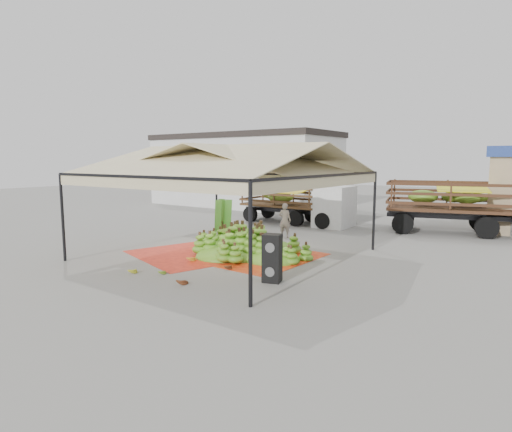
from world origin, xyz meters
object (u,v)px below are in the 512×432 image
Objects in this scene: speaker_stack at (272,258)px; truck_right at (477,201)px; truck_left at (300,200)px; banana_heap at (246,240)px; vendor at (285,220)px.

speaker_stack is 0.18× the size of truck_right.
truck_left is (-4.99, 10.27, 0.61)m from speaker_stack.
banana_heap is at bearing -137.52° from truck_right.
truck_right is (6.18, 9.72, 1.02)m from banana_heap.
speaker_stack is 0.89× the size of vendor.
banana_heap is 8.17m from truck_left.
truck_left reaches higher than banana_heap.
banana_heap is 0.81× the size of truck_left.
truck_left is (-1.52, 4.02, 0.53)m from vendor.
truck_left is 8.59m from truck_right.
banana_heap is 3.63× the size of speaker_stack.
speaker_stack is 7.14m from vendor.
banana_heap is at bearing 121.93° from speaker_stack.
vendor reaches higher than speaker_stack.
banana_heap is 3.71m from speaker_stack.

